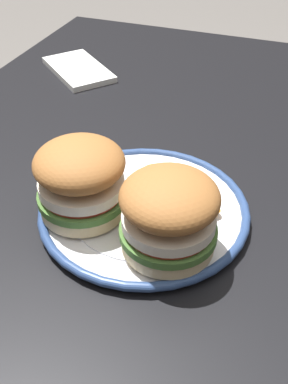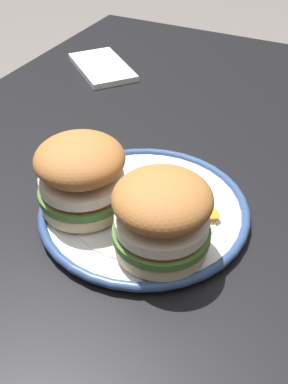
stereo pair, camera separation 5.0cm
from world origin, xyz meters
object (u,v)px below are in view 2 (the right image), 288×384
Objects in this scene: dinner_plate at (144,210)px; sandwich_half_right at (81,174)px; dining_table at (124,270)px; sandwich_half_left at (162,215)px.

sandwich_half_right is (-0.04, 0.07, 0.06)m from dinner_plate.
dining_table is 9.73× the size of sandwich_half_right.
sandwich_half_right is at bearing 78.59° from sandwich_half_left.
dining_table is at bearing 144.93° from dinner_plate.
dining_table is at bearing 65.42° from sandwich_half_left.
sandwich_half_left is 0.89× the size of sandwich_half_right.
sandwich_half_left is (-0.06, -0.05, 0.06)m from dinner_plate.
sandwich_half_right reaches higher than dining_table.
sandwich_half_left is at bearing -138.81° from dinner_plate.
sandwich_half_right is at bearing 98.34° from dining_table.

